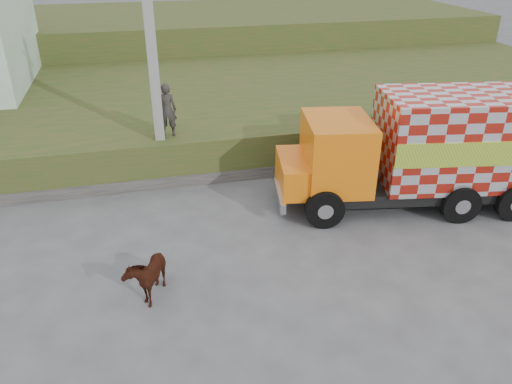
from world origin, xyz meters
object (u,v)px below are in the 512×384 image
object	(u,v)px
utility_pole	(152,58)
pedestrian	(167,110)
cow	(147,273)
cargo_truck	(424,150)

from	to	relation	value
utility_pole	pedestrian	world-z (taller)	utility_pole
utility_pole	cow	size ratio (longest dim) A/B	5.77
cow	pedestrian	xyz separation A→B (m)	(1.09, 6.12, 1.78)
pedestrian	cargo_truck	bearing A→B (deg)	161.01
utility_pole	pedestrian	size ratio (longest dim) A/B	4.63
utility_pole	cargo_truck	distance (m)	8.45
cargo_truck	pedestrian	bearing A→B (deg)	162.46
utility_pole	pedestrian	distance (m)	1.76
pedestrian	utility_pole	bearing A→B (deg)	49.23
utility_pole	cow	xyz separation A→B (m)	(-0.78, -5.86, -3.49)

